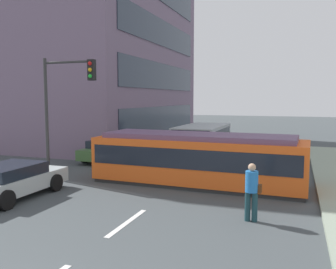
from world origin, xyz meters
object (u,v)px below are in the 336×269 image
at_px(city_bus, 202,138).
at_px(traffic_light_mast, 64,96).
at_px(pedestrian_crossing, 252,189).
at_px(parked_sedan_mid, 11,180).
at_px(streetcar_tram, 198,158).
at_px(parked_sedan_far, 110,149).
at_px(parked_sedan_furthest, 149,139).

bearing_deg(city_bus, traffic_light_mast, -111.58).
distance_m(pedestrian_crossing, parked_sedan_mid, 8.29).
height_order(city_bus, traffic_light_mast, traffic_light_mast).
relative_size(streetcar_tram, city_bus, 1.55).
relative_size(city_bus, parked_sedan_far, 1.25).
bearing_deg(traffic_light_mast, parked_sedan_far, 97.54).
height_order(pedestrian_crossing, parked_sedan_mid, pedestrian_crossing).
bearing_deg(pedestrian_crossing, parked_sedan_mid, -177.85).
height_order(pedestrian_crossing, traffic_light_mast, traffic_light_mast).
bearing_deg(parked_sedan_furthest, streetcar_tram, -57.45).
bearing_deg(city_bus, parked_sedan_far, -136.64).
distance_m(city_bus, parked_sedan_mid, 12.78).
height_order(city_bus, pedestrian_crossing, city_bus).
distance_m(streetcar_tram, parked_sedan_far, 7.33).
xyz_separation_m(city_bus, parked_sedan_furthest, (-4.26, 1.50, -0.40)).
distance_m(parked_sedan_far, parked_sedan_furthest, 5.58).
relative_size(parked_sedan_far, traffic_light_mast, 0.85).
bearing_deg(parked_sedan_far, traffic_light_mast, -82.46).
distance_m(streetcar_tram, parked_sedan_mid, 7.04).
distance_m(streetcar_tram, parked_sedan_furthest, 11.33).
relative_size(streetcar_tram, pedestrian_crossing, 5.12).
bearing_deg(parked_sedan_furthest, city_bus, -19.45).
height_order(parked_sedan_furthest, traffic_light_mast, traffic_light_mast).
height_order(pedestrian_crossing, parked_sedan_far, pedestrian_crossing).
distance_m(pedestrian_crossing, parked_sedan_far, 11.72).
distance_m(pedestrian_crossing, parked_sedan_furthest, 15.95).
relative_size(parked_sedan_mid, parked_sedan_furthest, 0.91).
xyz_separation_m(parked_sedan_mid, parked_sedan_furthest, (-0.41, 13.68, 0.00)).
xyz_separation_m(city_bus, pedestrian_crossing, (4.43, -11.87, -0.08)).
height_order(city_bus, parked_sedan_mid, city_bus).
height_order(city_bus, parked_sedan_furthest, city_bus).
height_order(parked_sedan_mid, parked_sedan_far, same).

